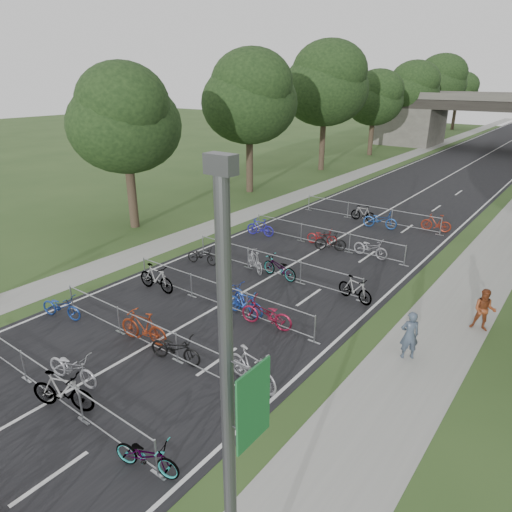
{
  "coord_description": "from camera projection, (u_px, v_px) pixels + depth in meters",
  "views": [
    {
      "loc": [
        11.46,
        -1.58,
        8.95
      ],
      "look_at": [
        -0.52,
        14.31,
        1.1
      ],
      "focal_mm": 32.0,
      "sensor_mm": 36.0,
      "label": 1
    }
  ],
  "objects": [
    {
      "name": "bike_6",
      "position": [
        62.0,
        391.0,
        12.99
      ],
      "size": [
        2.07,
        1.29,
        1.21
      ],
      "primitive_type": "imported",
      "rotation": [
        0.0,
        0.0,
        1.96
      ],
      "color": "#9DA0A5",
      "rests_on": "ground"
    },
    {
      "name": "barrier_row_5",
      "position": [
        325.0,
        238.0,
        25.53
      ],
      "size": [
        9.7,
        0.08,
        1.1
      ],
      "color": "#9DA0A5",
      "rests_on": "ground"
    },
    {
      "name": "bike_14",
      "position": [
        245.0,
        303.0,
        18.18
      ],
      "size": [
        1.8,
        0.56,
        1.07
      ],
      "primitive_type": "imported",
      "rotation": [
        0.0,
        0.0,
        1.6
      ],
      "color": "#1B3C95",
      "rests_on": "ground"
    },
    {
      "name": "bike_12",
      "position": [
        156.0,
        278.0,
        20.24
      ],
      "size": [
        2.05,
        0.66,
        1.22
      ],
      "primitive_type": "imported",
      "rotation": [
        0.0,
        0.0,
        1.61
      ],
      "color": "#9DA0A5",
      "rests_on": "ground"
    },
    {
      "name": "tree_left_1",
      "position": [
        250.0,
        99.0,
        35.32
      ],
      "size": [
        7.56,
        7.56,
        11.53
      ],
      "color": "#33261C",
      "rests_on": "ground"
    },
    {
      "name": "pedestrian_a",
      "position": [
        409.0,
        335.0,
        15.27
      ],
      "size": [
        0.76,
        0.72,
        1.75
      ],
      "primitive_type": "imported",
      "rotation": [
        0.0,
        0.0,
        3.8
      ],
      "color": "#384455",
      "rests_on": "ground"
    },
    {
      "name": "bike_10",
      "position": [
        175.0,
        349.0,
        15.18
      ],
      "size": [
        2.03,
        1.08,
        1.01
      ],
      "primitive_type": "imported",
      "rotation": [
        0.0,
        0.0,
        1.79
      ],
      "color": "black",
      "rests_on": "ground"
    },
    {
      "name": "bike_7",
      "position": [
        147.0,
        456.0,
        10.94
      ],
      "size": [
        1.91,
        1.06,
        0.95
      ],
      "primitive_type": "imported",
      "rotation": [
        0.0,
        0.0,
        1.82
      ],
      "color": "#9DA0A5",
      "rests_on": "ground"
    },
    {
      "name": "lamppost",
      "position": [
        231.0,
        449.0,
        6.13
      ],
      "size": [
        0.61,
        0.65,
        8.21
      ],
      "color": "#4C4C51",
      "rests_on": "ground"
    },
    {
      "name": "bike_5",
      "position": [
        72.0,
        368.0,
        14.14
      ],
      "size": [
        2.1,
        1.01,
        1.06
      ],
      "primitive_type": "imported",
      "rotation": [
        0.0,
        0.0,
        1.73
      ],
      "color": "#9B9BA2",
      "rests_on": "ground"
    },
    {
      "name": "tree_left_4",
      "position": [
        411.0,
        90.0,
        62.06
      ],
      "size": [
        7.56,
        7.56,
        11.53
      ],
      "color": "#33261C",
      "rests_on": "ground"
    },
    {
      "name": "tree_left_2",
      "position": [
        326.0,
        86.0,
        43.94
      ],
      "size": [
        8.4,
        8.4,
        12.81
      ],
      "color": "#33261C",
      "rests_on": "ground"
    },
    {
      "name": "bike_21",
      "position": [
        322.0,
        237.0,
        25.93
      ],
      "size": [
        1.85,
        0.98,
        0.92
      ],
      "primitive_type": "imported",
      "rotation": [
        0.0,
        0.0,
        1.79
      ],
      "color": "maroon",
      "rests_on": "ground"
    },
    {
      "name": "tree_left_0",
      "position": [
        125.0,
        122.0,
        26.71
      ],
      "size": [
        6.72,
        6.72,
        10.25
      ],
      "color": "#33261C",
      "rests_on": "ground"
    },
    {
      "name": "bike_23",
      "position": [
        371.0,
        248.0,
        24.08
      ],
      "size": [
        2.03,
        0.86,
        1.04
      ],
      "primitive_type": "imported",
      "rotation": [
        0.0,
        0.0,
        1.48
      ],
      "color": "#94939A",
      "rests_on": "ground"
    },
    {
      "name": "bike_26",
      "position": [
        380.0,
        220.0,
        28.68
      ],
      "size": [
        2.2,
        1.14,
        1.1
      ],
      "primitive_type": "imported",
      "rotation": [
        0.0,
        0.0,
        1.78
      ],
      "color": "navy",
      "rests_on": "ground"
    },
    {
      "name": "overpass_bridge",
      "position": [
        499.0,
        122.0,
        57.86
      ],
      "size": [
        31.0,
        8.0,
        7.05
      ],
      "color": "#494741",
      "rests_on": "ground"
    },
    {
      "name": "sidewalk_left",
      "position": [
        395.0,
        160.0,
        52.22
      ],
      "size": [
        2.0,
        140.0,
        0.01
      ],
      "primitive_type": "cube",
      "color": "gray",
      "rests_on": "ground"
    },
    {
      "name": "bike_17",
      "position": [
        255.0,
        261.0,
        22.32
      ],
      "size": [
        1.78,
        1.36,
        1.07
      ],
      "primitive_type": "imported",
      "rotation": [
        0.0,
        0.0,
        4.17
      ],
      "color": "gray",
      "rests_on": "ground"
    },
    {
      "name": "bike_19",
      "position": [
        355.0,
        289.0,
        19.34
      ],
      "size": [
        1.86,
        0.94,
        1.08
      ],
      "primitive_type": "imported",
      "rotation": [
        0.0,
        0.0,
        1.32
      ],
      "color": "#9DA0A5",
      "rests_on": "ground"
    },
    {
      "name": "bike_15",
      "position": [
        266.0,
        314.0,
        17.29
      ],
      "size": [
        2.22,
        1.06,
        1.12
      ],
      "primitive_type": "imported",
      "rotation": [
        0.0,
        0.0,
        4.87
      ],
      "color": "maroon",
      "rests_on": "ground"
    },
    {
      "name": "lane_markings",
      "position": [
        464.0,
        168.0,
        48.02
      ],
      "size": [
        0.12,
        140.0,
        0.0
      ],
      "primitive_type": "cube",
      "color": "silver",
      "rests_on": "ground"
    },
    {
      "name": "tree_left_5",
      "position": [
        439.0,
        82.0,
        70.68
      ],
      "size": [
        8.4,
        8.4,
        12.81
      ],
      "color": "#33261C",
      "rests_on": "ground"
    },
    {
      "name": "bike_20",
      "position": [
        260.0,
        227.0,
        27.32
      ],
      "size": [
        1.83,
        0.81,
        1.06
      ],
      "primitive_type": "imported",
      "rotation": [
        0.0,
        0.0,
        4.9
      ],
      "color": "#211C9D",
      "rests_on": "ground"
    },
    {
      "name": "barrier_row_1",
      "position": [
        50.0,
        384.0,
        13.35
      ],
      "size": [
        9.7,
        0.08,
        1.1
      ],
      "color": "#9DA0A5",
      "rests_on": "ground"
    },
    {
      "name": "bike_8",
      "position": [
        61.0,
        307.0,
        17.97
      ],
      "size": [
        1.98,
        1.11,
        0.99
      ],
      "primitive_type": "imported",
      "rotation": [
        0.0,
        0.0,
        1.83
      ],
      "color": "navy",
      "rests_on": "ground"
    },
    {
      "name": "bike_16",
      "position": [
        202.0,
        256.0,
        23.2
      ],
      "size": [
        1.8,
        0.97,
        0.9
      ],
      "primitive_type": "imported",
      "rotation": [
        0.0,
        0.0,
        1.81
      ],
      "color": "black",
      "rests_on": "ground"
    },
    {
      "name": "bike_22",
      "position": [
        330.0,
        242.0,
        24.98
      ],
      "size": [
        1.76,
        1.17,
        1.03
      ],
      "primitive_type": "imported",
      "rotation": [
        0.0,
        0.0,
        5.15
      ],
      "color": "black",
      "rests_on": "ground"
    },
    {
      "name": "bike_25",
      "position": [
        363.0,
        213.0,
        30.1
      ],
      "size": [
        1.77,
        0.55,
        1.06
      ],
      "primitive_type": "imported",
      "rotation": [
        0.0,
        0.0,
        4.68
      ],
      "color": "#9DA0A5",
      "rests_on": "ground"
    },
    {
      "name": "bike_9",
      "position": [
        143.0,
        327.0,
        16.29
      ],
      "size": [
        2.1,
        0.92,
        1.22
      ],
      "primitive_type": "imported",
      "rotation": [
        0.0,
        0.0,
        4.89
      ],
      "color": "maroon",
      "rests_on": "ground"
    },
    {
      "name": "road",
      "position": [
        464.0,
        168.0,
        48.01
      ],
      "size": [
        11.0,
        140.0,
        0.01
      ],
      "primitive_type": "cube",
      "color": "black",
      "rests_on": "ground"
    },
    {
      "name": "barrier_row_3",
      "position": [
        218.0,
        295.0,
        18.85
      ],
      "size": [
        9.7,
        0.08,
        1.1
      ],
      "color": "#9DA0A5",
      "rests_on": "ground"
    },
    {
      "name": "bike_13",
      "position": [
        231.0,
        291.0,
        19.28
      ],
      "size": [
        2.07,
        1.16,
        1.03
      ],
      "primitive_type": "imported",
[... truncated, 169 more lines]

